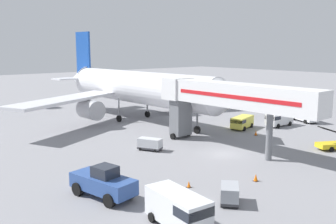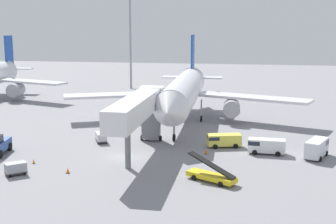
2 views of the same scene
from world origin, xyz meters
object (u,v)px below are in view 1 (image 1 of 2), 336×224
at_px(baggage_cart_mid_center, 230,193).
at_px(safety_cone_charlie, 189,184).
at_px(service_van_far_center, 304,113).
at_px(service_van_outer_left, 242,122).
at_px(pushback_tug, 103,183).
at_px(airplane_at_gate, 135,88).
at_px(jet_bridge, 224,98).
at_px(service_van_near_left, 279,119).
at_px(safety_cone_bravo, 256,133).
at_px(safety_cone_alpha, 256,178).
at_px(service_van_far_right, 179,208).
at_px(baggage_cart_far_left, 150,144).

bearing_deg(baggage_cart_mid_center, safety_cone_charlie, 90.71).
distance_m(service_van_far_center, service_van_outer_left, 12.77).
height_order(pushback_tug, service_van_far_center, pushback_tug).
height_order(airplane_at_gate, jet_bridge, airplane_at_gate).
bearing_deg(service_van_near_left, safety_cone_bravo, -169.02).
height_order(service_van_far_center, safety_cone_alpha, service_van_far_center).
xyz_separation_m(jet_bridge, baggage_cart_mid_center, (-11.99, -11.13, -5.39)).
bearing_deg(safety_cone_alpha, service_van_far_right, -169.58).
distance_m(airplane_at_gate, safety_cone_charlie, 32.44).
relative_size(service_van_far_center, service_van_near_left, 1.08).
xyz_separation_m(pushback_tug, baggage_cart_far_left, (11.63, 8.83, -0.44)).
height_order(service_van_far_center, safety_cone_charlie, service_van_far_center).
distance_m(pushback_tug, baggage_cart_far_left, 14.61).
relative_size(baggage_cart_mid_center, baggage_cart_far_left, 0.86).
bearing_deg(jet_bridge, service_van_far_right, -146.90).
bearing_deg(service_van_outer_left, service_van_near_left, -23.31).
distance_m(service_van_outer_left, safety_cone_charlie, 25.92).
bearing_deg(service_van_far_right, service_van_far_center, 19.24).
distance_m(airplane_at_gate, service_van_outer_left, 18.49).
distance_m(airplane_at_gate, service_van_far_right, 39.29).
bearing_deg(service_van_far_center, baggage_cart_mid_center, -158.48).
relative_size(airplane_at_gate, safety_cone_bravo, 65.16).
xyz_separation_m(airplane_at_gate, baggage_cart_far_left, (-9.91, -16.63, -4.69)).
xyz_separation_m(service_van_outer_left, baggage_cart_far_left, (-17.92, -0.56, -0.27)).
distance_m(service_van_far_right, baggage_cart_far_left, 19.72).
distance_m(service_van_outer_left, baggage_cart_far_left, 17.93).
height_order(jet_bridge, pushback_tug, jet_bridge).
bearing_deg(service_van_outer_left, baggage_cart_mid_center, -143.45).
xyz_separation_m(service_van_near_left, safety_cone_charlie, (-28.62, -9.81, -0.89)).
xyz_separation_m(jet_bridge, service_van_outer_left, (10.73, 5.72, -5.13)).
height_order(service_van_far_right, safety_cone_bravo, service_van_far_right).
height_order(pushback_tug, baggage_cart_far_left, pushback_tug).
bearing_deg(pushback_tug, baggage_cart_far_left, 37.20).
height_order(pushback_tug, service_van_outer_left, pushback_tug).
xyz_separation_m(airplane_at_gate, safety_cone_alpha, (-9.07, -31.23, -5.15)).
bearing_deg(safety_cone_alpha, baggage_cart_mid_center, -163.38).
distance_m(service_van_far_right, service_van_far_center, 43.24).
bearing_deg(baggage_cart_mid_center, safety_cone_bravo, 31.68).
bearing_deg(service_van_near_left, baggage_cart_mid_center, -153.35).
relative_size(jet_bridge, baggage_cart_far_left, 7.05).
height_order(service_van_far_right, baggage_cart_far_left, service_van_far_right).
distance_m(service_van_far_center, baggage_cart_far_left, 30.43).
distance_m(airplane_at_gate, baggage_cart_mid_center, 36.36).
bearing_deg(service_van_far_center, safety_cone_bravo, -175.89).
bearing_deg(baggage_cart_far_left, baggage_cart_mid_center, -106.45).
relative_size(service_van_outer_left, safety_cone_alpha, 7.46).
height_order(service_van_near_left, service_van_outer_left, service_van_near_left).
bearing_deg(baggage_cart_mid_center, pushback_tug, 132.42).
bearing_deg(service_van_far_center, service_van_near_left, 175.83).
distance_m(baggage_cart_far_left, safety_cone_bravo, 16.34).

